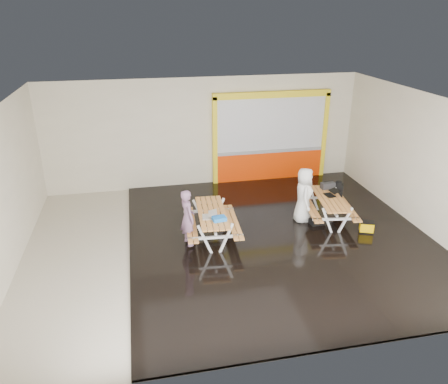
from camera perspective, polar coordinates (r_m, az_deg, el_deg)
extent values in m
cube|color=beige|center=(10.89, 0.97, -6.70)|extent=(10.00, 8.00, 0.01)
cube|color=white|center=(9.63, 1.11, 11.72)|extent=(10.00, 8.00, 0.01)
cube|color=beige|center=(13.87, -2.64, 7.81)|extent=(10.00, 0.01, 3.50)
cube|color=beige|center=(6.70, 8.72, -10.30)|extent=(10.00, 0.01, 3.50)
cube|color=beige|center=(10.33, -27.18, -0.32)|extent=(0.01, 8.00, 3.50)
cube|color=beige|center=(12.19, 24.69, 3.50)|extent=(0.01, 8.00, 3.50)
cube|color=black|center=(11.18, 7.27, -5.87)|extent=(7.50, 7.98, 0.05)
cube|color=#EF3803|center=(14.67, 6.02, 3.45)|extent=(3.60, 0.12, 1.00)
cube|color=gray|center=(14.50, 6.11, 5.42)|extent=(3.60, 0.14, 0.10)
cube|color=silver|center=(14.26, 6.25, 8.91)|extent=(3.60, 0.08, 1.72)
cube|color=yellow|center=(13.93, -1.21, 6.61)|extent=(0.14, 0.16, 2.90)
cube|color=yellow|center=(15.04, 13.06, 7.26)|extent=(0.14, 0.16, 2.90)
cube|color=yellow|center=(14.04, 6.45, 12.69)|extent=(3.88, 0.16, 0.20)
cube|color=#DA8B40|center=(10.66, -3.09, -2.80)|extent=(0.24, 1.93, 0.04)
cube|color=#DA8B40|center=(10.67, -2.36, -2.76)|extent=(0.24, 1.93, 0.04)
cube|color=#DA8B40|center=(10.69, -1.63, -2.71)|extent=(0.24, 1.93, 0.04)
cube|color=#DA8B40|center=(10.70, -0.90, -2.67)|extent=(0.24, 1.93, 0.04)
cube|color=#DA8B40|center=(10.72, -0.17, -2.62)|extent=(0.24, 1.93, 0.04)
cube|color=white|center=(10.18, -2.53, -6.32)|extent=(0.36, 0.08, 0.77)
cube|color=white|center=(10.23, 0.28, -6.13)|extent=(0.36, 0.08, 0.77)
cube|color=white|center=(10.18, -1.13, -6.01)|extent=(1.32, 0.14, 0.06)
cube|color=white|center=(10.06, -1.14, -4.76)|extent=(0.65, 0.10, 0.06)
cube|color=white|center=(11.47, -3.28, -2.75)|extent=(0.36, 0.08, 0.77)
cube|color=white|center=(11.52, -0.79, -2.60)|extent=(0.36, 0.08, 0.77)
cube|color=white|center=(11.47, -2.04, -2.48)|extent=(1.32, 0.14, 0.06)
cube|color=white|center=(11.37, -2.05, -1.34)|extent=(0.65, 0.10, 0.06)
cube|color=white|center=(10.77, -1.62, -3.64)|extent=(0.16, 1.58, 0.06)
cube|color=#DA8B40|center=(10.77, -4.77, -4.29)|extent=(0.23, 1.93, 0.04)
cube|color=#DA8B40|center=(10.78, -4.07, -4.25)|extent=(0.23, 1.93, 0.04)
cube|color=#DA8B40|center=(10.87, 0.83, -3.93)|extent=(0.23, 1.93, 0.04)
cube|color=#DA8B40|center=(10.89, 1.51, -3.89)|extent=(0.23, 1.93, 0.04)
cube|color=#DA8B40|center=(11.85, 12.64, -0.85)|extent=(0.38, 1.80, 0.04)
cube|color=#DA8B40|center=(11.88, 13.24, -0.84)|extent=(0.38, 1.80, 0.04)
cube|color=#DA8B40|center=(11.92, 13.83, -0.82)|extent=(0.38, 1.80, 0.04)
cube|color=#DA8B40|center=(11.95, 14.41, -0.81)|extent=(0.38, 1.80, 0.04)
cube|color=#DA8B40|center=(11.99, 15.00, -0.79)|extent=(0.38, 1.80, 0.04)
cube|color=white|center=(11.39, 13.49, -3.72)|extent=(0.34, 0.10, 0.72)
cube|color=white|center=(11.53, 15.73, -3.62)|extent=(0.34, 0.10, 0.72)
cube|color=white|center=(11.44, 14.63, -3.49)|extent=(1.23, 0.24, 0.05)
cube|color=white|center=(11.34, 14.75, -2.43)|extent=(0.61, 0.14, 0.05)
cube|color=white|center=(12.58, 11.82, -0.92)|extent=(0.34, 0.10, 0.72)
cube|color=white|center=(12.71, 13.86, -0.86)|extent=(0.34, 0.10, 0.72)
cube|color=white|center=(12.63, 12.86, -0.72)|extent=(1.23, 0.24, 0.05)
cube|color=white|center=(12.54, 12.95, 0.26)|extent=(0.61, 0.14, 0.05)
cube|color=white|center=(11.99, 13.75, -1.61)|extent=(0.27, 1.47, 0.05)
cube|color=#DA8B40|center=(11.88, 11.13, -2.08)|extent=(0.37, 1.80, 0.04)
cube|color=#DA8B40|center=(11.91, 11.70, -2.06)|extent=(0.37, 1.80, 0.04)
cube|color=#DA8B40|center=(12.16, 15.67, -1.93)|extent=(0.37, 1.80, 0.04)
cube|color=#DA8B40|center=(12.20, 16.21, -1.91)|extent=(0.37, 1.80, 0.04)
imported|color=slate|center=(10.34, -4.84, -3.39)|extent=(0.46, 0.58, 1.41)
imported|color=white|center=(11.80, 10.51, -0.47)|extent=(0.66, 0.86, 1.55)
cube|color=silver|center=(10.40, -2.26, -3.31)|extent=(0.26, 0.34, 0.02)
cube|color=silver|center=(10.36, -1.51, -2.74)|extent=(0.24, 0.34, 0.06)
cube|color=silver|center=(10.36, -1.54, -2.74)|extent=(0.21, 0.30, 0.05)
cube|color=black|center=(12.05, 13.78, -0.41)|extent=(0.26, 0.34, 0.02)
cube|color=black|center=(12.08, 14.39, 0.16)|extent=(0.25, 0.34, 0.06)
cube|color=silver|center=(12.08, 14.37, 0.16)|extent=(0.21, 0.30, 0.05)
cube|color=blue|center=(10.23, -0.64, -3.54)|extent=(0.35, 0.26, 0.09)
cube|color=black|center=(12.49, 13.56, 0.85)|extent=(0.41, 0.24, 0.17)
cylinder|color=black|center=(12.44, 13.62, 1.38)|extent=(0.29, 0.06, 0.02)
cube|color=black|center=(12.72, 14.82, 0.23)|extent=(0.33, 0.29, 0.40)
cylinder|color=black|center=(12.64, 14.92, 1.13)|extent=(0.24, 0.24, 0.10)
cube|color=black|center=(11.90, 12.14, -3.85)|extent=(0.38, 0.30, 0.13)
cube|color=black|center=(11.83, 18.26, -4.99)|extent=(0.42, 0.35, 0.04)
cube|color=#E6AB00|center=(11.77, 18.34, -4.41)|extent=(0.40, 0.32, 0.27)
cube|color=black|center=(11.71, 18.42, -3.79)|extent=(0.42, 0.35, 0.03)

